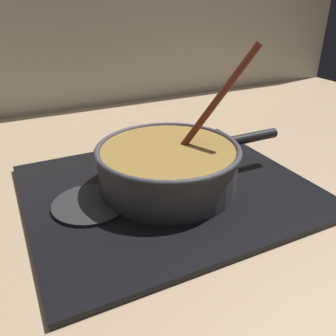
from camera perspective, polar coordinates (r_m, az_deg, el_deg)
name	(u,v)px	position (r m, az deg, el deg)	size (l,w,h in m)	color
ground	(161,244)	(0.63, -1.16, -12.15)	(2.40, 1.60, 0.04)	#9E8466
backsplash_wall	(53,25)	(1.25, -18.02, 21.05)	(2.40, 0.02, 0.55)	#B2A893
hob_plate	(168,189)	(0.73, 0.00, -3.37)	(0.56, 0.48, 0.01)	black
burner_ring	(168,185)	(0.73, 0.00, -2.69)	(0.19, 0.19, 0.01)	#592D0C
spare_burner	(91,204)	(0.68, -12.39, -5.66)	(0.14, 0.14, 0.01)	#262628
cooking_pan	(169,165)	(0.71, 0.11, 0.41)	(0.41, 0.29, 0.28)	#38383D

